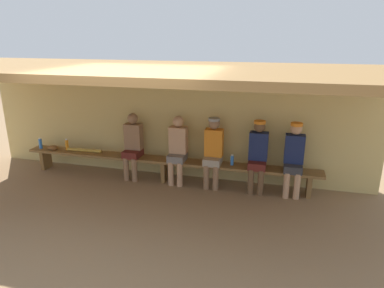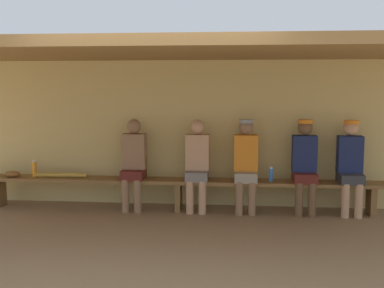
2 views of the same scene
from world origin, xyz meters
name	(u,v)px [view 1 (image 1 of 2)]	position (x,y,z in m)	size (l,w,h in m)	color
ground_plane	(134,218)	(0.00, 0.00, 0.00)	(24.00, 24.00, 0.00)	#8C6D4C
back_wall	(171,122)	(0.00, 2.00, 1.10)	(8.00, 0.20, 2.20)	tan
dugout_roof	(144,71)	(0.00, 0.70, 2.26)	(8.00, 2.80, 0.12)	olive
bench	(165,162)	(0.00, 1.55, 0.39)	(6.00, 0.36, 0.46)	brown
player_rightmost	(258,153)	(1.81, 1.55, 0.75)	(0.34, 0.42, 1.34)	#591E19
player_middle	(213,149)	(0.98, 1.55, 0.75)	(0.34, 0.42, 1.34)	gray
player_near_post	(178,147)	(0.27, 1.55, 0.73)	(0.34, 0.42, 1.34)	slate
player_in_red	(133,143)	(-0.66, 1.55, 0.73)	(0.34, 0.42, 1.34)	#591E19
player_shirtless_tan	(294,156)	(2.44, 1.55, 0.75)	(0.34, 0.42, 1.34)	#333338
water_bottle_blue	(41,143)	(-2.81, 1.52, 0.57)	(0.07, 0.07, 0.24)	blue
water_bottle_orange	(67,145)	(-2.19, 1.56, 0.58)	(0.07, 0.07, 0.25)	orange
water_bottle_green	(232,160)	(1.34, 1.56, 0.56)	(0.06, 0.06, 0.21)	blue
baseball_glove_dark_brown	(53,148)	(-2.51, 1.51, 0.51)	(0.24, 0.17, 0.09)	brown
baseball_bat	(85,150)	(-1.77, 1.55, 0.49)	(0.07, 0.07, 0.76)	#B28C33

